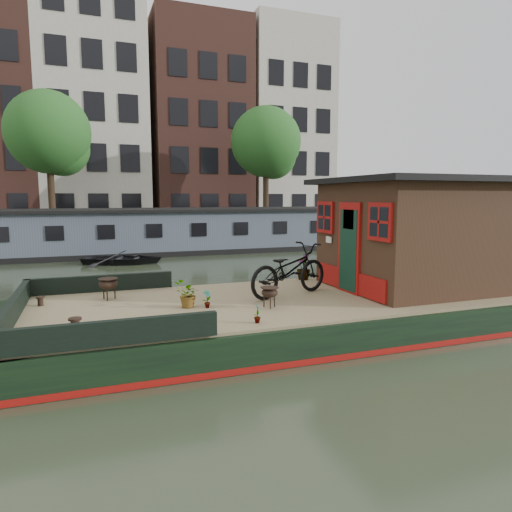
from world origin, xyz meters
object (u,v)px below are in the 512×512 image
object	(u,v)px
potted_plant_a	(207,299)
cabin	(418,232)
brazier_front	(270,297)
bicycle	(289,270)
brazier_rear	(108,289)
dinghy	(123,255)

from	to	relation	value
potted_plant_a	cabin	bearing A→B (deg)	3.49
cabin	brazier_front	size ratio (longest dim) A/B	10.38
cabin	bicycle	xyz separation A→B (m)	(-3.07, 0.17, -0.69)
potted_plant_a	brazier_rear	xyz separation A→B (m)	(-1.66, 1.35, 0.04)
bicycle	dinghy	world-z (taller)	bicycle
bicycle	dinghy	xyz separation A→B (m)	(-2.58, 10.51, -0.86)
potted_plant_a	brazier_front	distance (m)	1.14
brazier_front	bicycle	bearing A→B (deg)	47.85
brazier_rear	potted_plant_a	bearing A→B (deg)	-39.19
cabin	brazier_front	xyz separation A→B (m)	(-3.84, -0.68, -1.04)
bicycle	dinghy	distance (m)	10.86
brazier_front	dinghy	distance (m)	11.52
cabin	bicycle	distance (m)	3.15
bicycle	brazier_rear	bearing A→B (deg)	56.31
brazier_rear	dinghy	size ratio (longest dim) A/B	0.14
potted_plant_a	brazier_rear	distance (m)	2.14
potted_plant_a	brazier_rear	world-z (taller)	brazier_rear
bicycle	brazier_rear	xyz separation A→B (m)	(-3.50, 0.88, -0.32)
brazier_rear	brazier_front	bearing A→B (deg)	-32.34
cabin	dinghy	xyz separation A→B (m)	(-5.65, 10.68, -1.55)
dinghy	brazier_front	bearing A→B (deg)	-153.42
cabin	potted_plant_a	size ratio (longest dim) A/B	11.59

